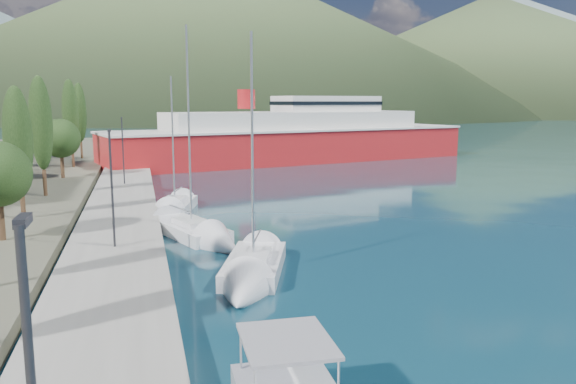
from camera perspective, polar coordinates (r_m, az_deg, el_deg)
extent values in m
plane|color=#103646|center=(134.92, -11.69, 5.50)|extent=(1400.00, 1400.00, 0.00)
cube|color=gray|center=(41.24, -16.61, -2.19)|extent=(5.00, 88.00, 0.80)
cone|color=slate|center=(704.71, -7.94, 15.78)|extent=(760.00, 760.00, 180.00)
cone|color=slate|center=(751.11, 20.46, 13.35)|extent=(640.00, 640.00, 140.00)
cone|color=#435831|center=(420.07, -8.60, 15.83)|extent=(480.00, 480.00, 115.00)
cone|color=#435831|center=(478.05, 19.74, 13.08)|extent=(420.00, 420.00, 90.00)
cylinder|color=#47301E|center=(34.64, -27.12, -2.55)|extent=(0.36, 0.36, 2.24)
cylinder|color=#47301E|center=(40.50, -25.34, -1.11)|extent=(0.30, 0.30, 1.89)
ellipsoid|color=#223A17|center=(40.02, -25.76, 4.94)|extent=(1.80, 1.80, 6.69)
cylinder|color=#47301E|center=(49.47, -23.46, 0.87)|extent=(0.30, 0.30, 2.11)
ellipsoid|color=#223A17|center=(49.07, -23.82, 6.42)|extent=(1.80, 1.80, 7.49)
cylinder|color=#47301E|center=(60.39, -21.95, 2.48)|extent=(0.36, 0.36, 2.41)
sphere|color=#223A17|center=(60.16, -22.10, 5.08)|extent=(3.85, 3.85, 3.85)
cylinder|color=#47301E|center=(69.90, -21.01, 3.29)|extent=(0.30, 0.30, 2.22)
ellipsoid|color=#223A17|center=(69.62, -21.25, 7.43)|extent=(1.80, 1.80, 7.88)
cylinder|color=#47301E|center=(80.49, -20.23, 4.03)|extent=(0.30, 0.30, 2.20)
ellipsoid|color=#223A17|center=(80.24, -20.43, 7.59)|extent=(1.80, 1.80, 7.82)
cube|color=#2D2D33|center=(7.73, -25.34, -2.65)|extent=(0.15, 0.50, 0.12)
cylinder|color=#2D2D33|center=(30.09, -17.45, 0.23)|extent=(0.12, 0.12, 6.00)
cube|color=#2D2D33|center=(30.04, -17.71, 5.97)|extent=(0.15, 0.50, 0.12)
cylinder|color=#2D2D33|center=(53.27, -16.42, 4.01)|extent=(0.12, 0.12, 6.00)
cube|color=#2D2D33|center=(53.35, -16.56, 7.25)|extent=(0.15, 0.50, 0.12)
cube|color=gray|center=(14.34, -0.14, -14.87)|extent=(2.26, 2.66, 0.09)
cube|color=silver|center=(27.62, -3.41, -7.63)|extent=(4.47, 6.77, 1.00)
cube|color=silver|center=(27.03, -3.54, -6.53)|extent=(2.27, 2.88, 0.39)
cylinder|color=silver|center=(26.12, -3.65, 4.38)|extent=(0.12, 0.12, 10.60)
cone|color=silver|center=(23.84, -4.68, -10.41)|extent=(3.38, 3.61, 2.57)
cube|color=silver|center=(35.58, -10.07, -3.93)|extent=(4.82, 7.34, 0.98)
cube|color=silver|center=(35.03, -9.77, -3.04)|extent=(2.39, 3.12, 0.38)
cylinder|color=silver|center=(34.29, -10.04, 6.47)|extent=(0.12, 0.12, 11.92)
cone|color=silver|center=(31.77, -6.55, -5.44)|extent=(3.49, 3.91, 2.49)
cube|color=silver|center=(43.90, -11.31, -1.49)|extent=(3.77, 5.91, 0.94)
cube|color=silver|center=(43.44, -11.43, -0.77)|extent=(1.97, 2.49, 0.36)
cylinder|color=silver|center=(42.91, -11.63, 5.20)|extent=(0.12, 0.12, 9.37)
cone|color=silver|center=(40.55, -12.32, -2.40)|extent=(2.99, 3.10, 2.39)
cube|color=red|center=(78.26, 0.56, 4.58)|extent=(52.70, 22.78, 4.99)
cube|color=silver|center=(78.10, 0.56, 6.40)|extent=(53.13, 23.18, 0.27)
cube|color=silver|center=(78.05, 0.56, 7.18)|extent=(36.72, 17.17, 2.67)
cube|color=silver|center=(80.76, 3.91, 8.94)|extent=(15.63, 9.91, 2.14)
cylinder|color=red|center=(74.77, -4.26, 9.39)|extent=(2.32, 2.32, 2.49)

